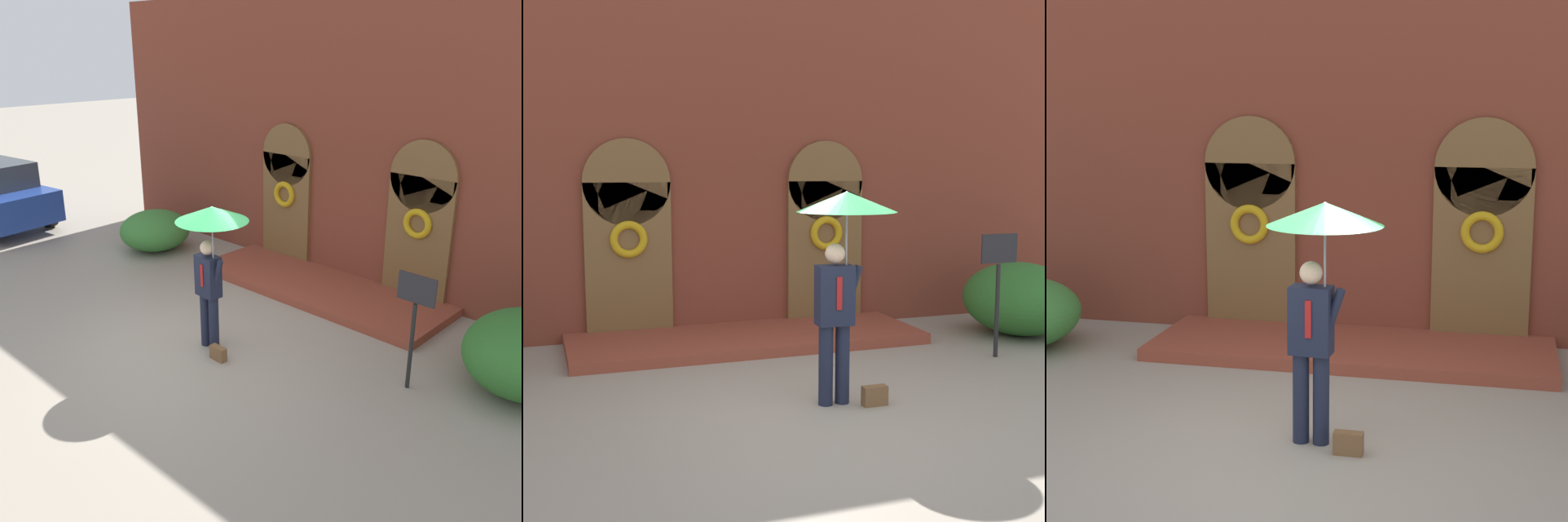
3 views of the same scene
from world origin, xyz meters
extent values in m
plane|color=gray|center=(0.00, 0.00, 0.00)|extent=(80.00, 80.00, 0.00)
cube|color=brown|center=(0.00, 4.20, 2.80)|extent=(14.00, 0.50, 5.60)
cube|color=brown|center=(-1.60, 3.91, 1.20)|extent=(1.30, 0.08, 2.40)
cylinder|color=brown|center=(-1.60, 3.91, 2.40)|extent=(1.30, 0.08, 1.30)
cube|color=brown|center=(1.60, 3.91, 1.20)|extent=(1.30, 0.08, 2.40)
cylinder|color=brown|center=(1.60, 3.91, 2.40)|extent=(1.30, 0.08, 1.30)
torus|color=#C69314|center=(-1.60, 3.84, 1.55)|extent=(0.56, 0.12, 0.56)
torus|color=#C69314|center=(1.60, 3.84, 1.55)|extent=(0.56, 0.12, 0.56)
cube|color=brown|center=(0.00, 3.05, 0.08)|extent=(5.20, 1.80, 0.16)
cylinder|color=#191E33|center=(0.04, 0.09, 0.45)|extent=(0.16, 0.16, 0.90)
cylinder|color=#191E33|center=(0.24, 0.09, 0.45)|extent=(0.16, 0.16, 0.90)
cube|color=#191E33|center=(0.14, 0.09, 1.23)|extent=(0.41, 0.27, 0.66)
cube|color=#A51919|center=(0.14, -0.04, 1.27)|extent=(0.06, 0.01, 0.36)
sphere|color=beige|center=(0.14, 0.09, 1.69)|extent=(0.22, 0.22, 0.22)
cylinder|color=#191E33|center=(0.36, 0.09, 1.33)|extent=(0.22, 0.09, 0.46)
cylinder|color=gray|center=(0.27, 0.09, 1.65)|extent=(0.02, 0.02, 0.98)
cone|color=#1E7538|center=(0.27, 0.09, 2.25)|extent=(1.10, 1.10, 0.22)
cone|color=white|center=(0.27, 0.09, 2.27)|extent=(0.61, 0.61, 0.20)
cube|color=brown|center=(0.55, -0.11, 0.11)|extent=(0.28, 0.12, 0.22)
camera|label=1|loc=(6.47, -5.40, 4.58)|focal=40.00mm
camera|label=2|loc=(-2.97, -7.13, 2.62)|focal=50.00mm
camera|label=3|loc=(1.91, -7.72, 3.33)|focal=60.00mm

